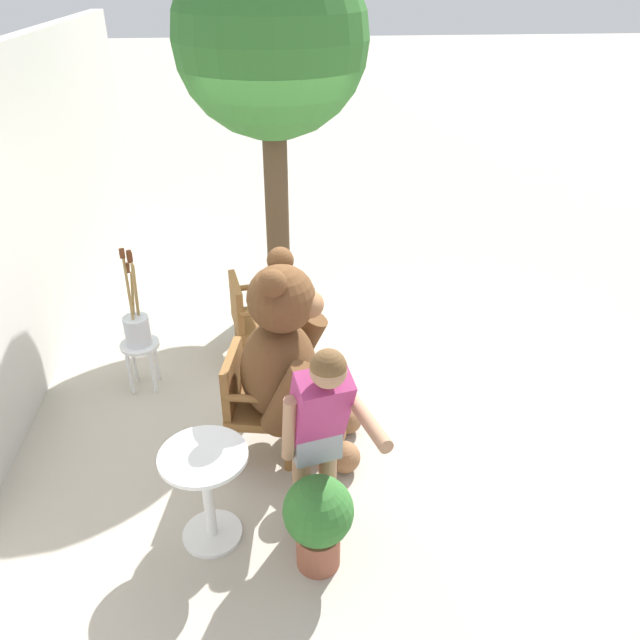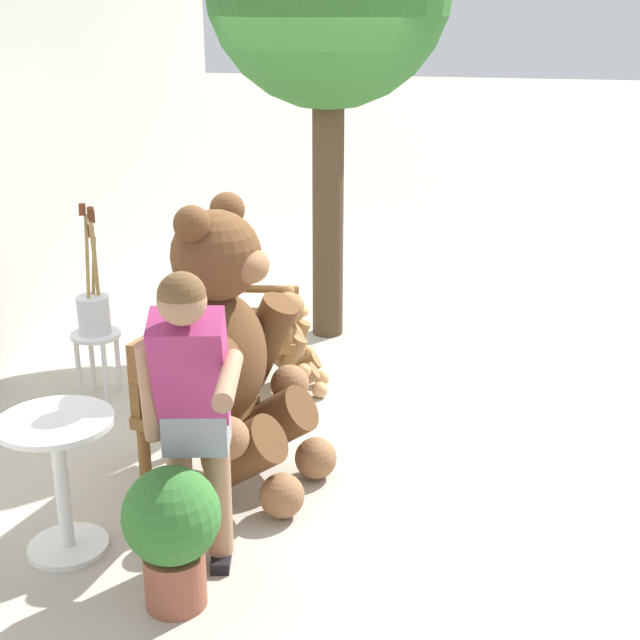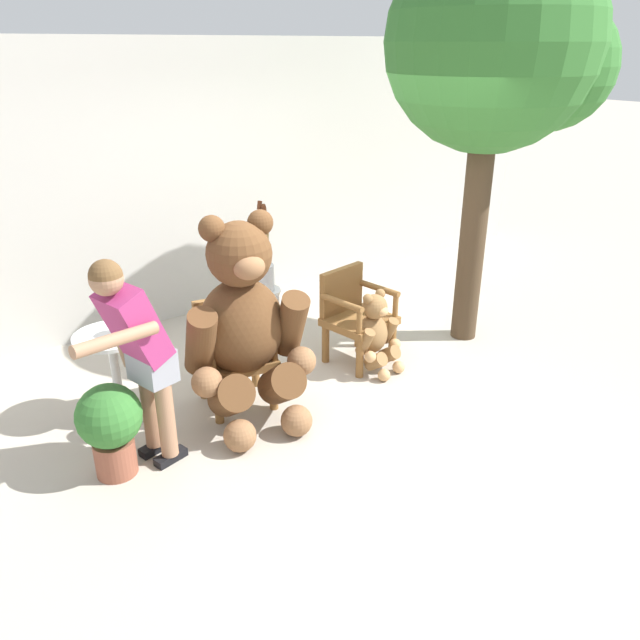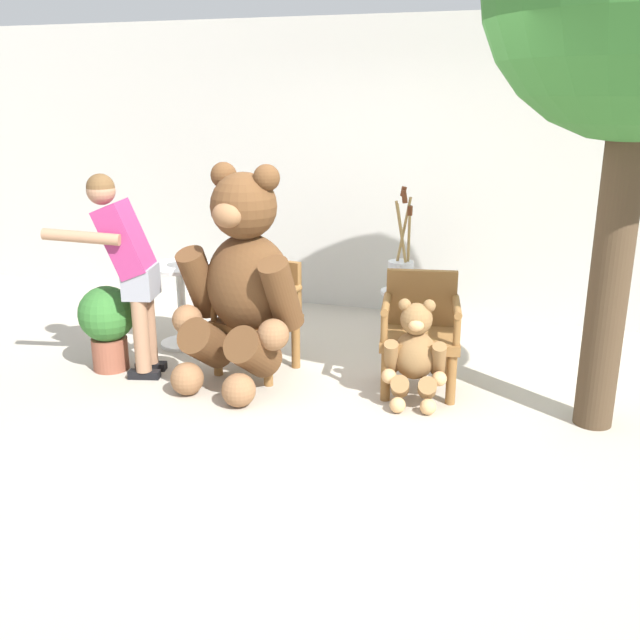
{
  "view_description": "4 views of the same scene",
  "coord_description": "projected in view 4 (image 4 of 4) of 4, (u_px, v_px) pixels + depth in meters",
  "views": [
    {
      "loc": [
        -4.46,
        0.28,
        3.36
      ],
      "look_at": [
        -0.23,
        -0.1,
        0.91
      ],
      "focal_mm": 35.0,
      "sensor_mm": 36.0,
      "label": 1
    },
    {
      "loc": [
        -4.93,
        -1.37,
        2.58
      ],
      "look_at": [
        0.13,
        -0.17,
        0.73
      ],
      "focal_mm": 50.0,
      "sensor_mm": 36.0,
      "label": 2
    },
    {
      "loc": [
        -2.7,
        -3.63,
        2.73
      ],
      "look_at": [
        -0.11,
        -0.06,
        0.76
      ],
      "focal_mm": 35.0,
      "sensor_mm": 36.0,
      "label": 3
    },
    {
      "loc": [
        1.43,
        -4.51,
        2.09
      ],
      "look_at": [
        0.0,
        -0.03,
        0.6
      ],
      "focal_mm": 40.0,
      "sensor_mm": 36.0,
      "label": 4
    }
  ],
  "objects": [
    {
      "name": "wooden_chair_right",
      "position": [
        420.0,
        329.0,
        5.21
      ],
      "size": [
        0.64,
        0.61,
        0.86
      ],
      "color": "brown",
      "rests_on": "ground"
    },
    {
      "name": "white_stool",
      "position": [
        400.0,
        302.0,
        6.27
      ],
      "size": [
        0.34,
        0.34,
        0.46
      ],
      "color": "silver",
      "rests_on": "ground"
    },
    {
      "name": "brush_bucket",
      "position": [
        401.0,
        269.0,
        6.17
      ],
      "size": [
        0.22,
        0.22,
        0.9
      ],
      "color": "silver",
      "rests_on": "white_stool"
    },
    {
      "name": "back_wall",
      "position": [
        396.0,
        170.0,
        6.9
      ],
      "size": [
        10.0,
        0.16,
        2.8
      ],
      "primitive_type": "cube",
      "color": "beige",
      "rests_on": "ground"
    },
    {
      "name": "teddy_bear_large",
      "position": [
        242.0,
        279.0,
        5.24
      ],
      "size": [
        1.01,
        1.0,
        1.63
      ],
      "color": "brown",
      "rests_on": "ground"
    },
    {
      "name": "person_visitor",
      "position": [
        127.0,
        259.0,
        5.33
      ],
      "size": [
        0.72,
        0.6,
        1.55
      ],
      "color": "black",
      "rests_on": "ground"
    },
    {
      "name": "round_side_table",
      "position": [
        181.0,
        296.0,
        6.11
      ],
      "size": [
        0.56,
        0.56,
        0.72
      ],
      "color": "white",
      "rests_on": "ground"
    },
    {
      "name": "ground_plane",
      "position": [
        321.0,
        398.0,
        5.15
      ],
      "size": [
        60.0,
        60.0,
        0.0
      ],
      "primitive_type": "plane",
      "color": "#B2A899"
    },
    {
      "name": "potted_plant",
      "position": [
        107.0,
        322.0,
        5.58
      ],
      "size": [
        0.44,
        0.44,
        0.68
      ],
      "color": "brown",
      "rests_on": "ground"
    },
    {
      "name": "wooden_chair_left",
      "position": [
        261.0,
        313.0,
        5.57
      ],
      "size": [
        0.64,
        0.61,
        0.86
      ],
      "color": "brown",
      "rests_on": "ground"
    },
    {
      "name": "teddy_bear_small",
      "position": [
        415.0,
        353.0,
        4.98
      ],
      "size": [
        0.46,
        0.46,
        0.75
      ],
      "color": "olive",
      "rests_on": "ground"
    }
  ]
}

